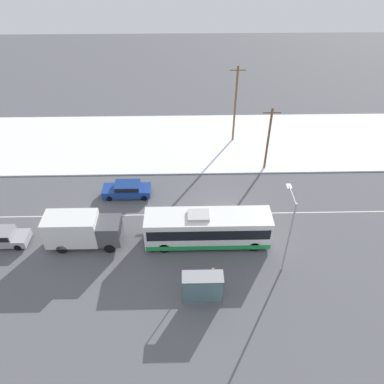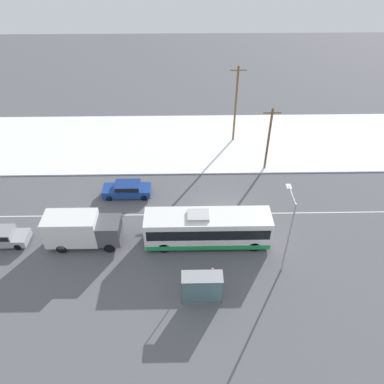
% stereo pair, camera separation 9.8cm
% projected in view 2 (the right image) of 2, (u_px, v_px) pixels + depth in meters
% --- Properties ---
extents(ground_plane, '(120.00, 120.00, 0.00)m').
position_uv_depth(ground_plane, '(224.00, 214.00, 35.57)').
color(ground_plane, '#56565B').
extents(snow_lot, '(80.00, 13.65, 0.12)m').
position_uv_depth(snow_lot, '(214.00, 141.00, 46.00)').
color(snow_lot, white).
rests_on(snow_lot, ground_plane).
extents(lane_marking_center, '(60.00, 0.12, 0.00)m').
position_uv_depth(lane_marking_center, '(224.00, 214.00, 35.57)').
color(lane_marking_center, silver).
rests_on(lane_marking_center, ground_plane).
extents(city_bus, '(10.61, 2.57, 3.22)m').
position_uv_depth(city_bus, '(207.00, 228.00, 31.74)').
color(city_bus, white).
rests_on(city_bus, ground_plane).
extents(box_truck, '(6.29, 2.30, 3.08)m').
position_uv_depth(box_truck, '(81.00, 229.00, 31.51)').
color(box_truck, silver).
rests_on(box_truck, ground_plane).
extents(sedan_car, '(4.75, 1.80, 1.48)m').
position_uv_depth(sedan_car, '(127.00, 189.00, 37.28)').
color(sedan_car, navy).
rests_on(sedan_car, ground_plane).
extents(parked_car_near_truck, '(4.34, 1.80, 1.51)m').
position_uv_depth(parked_car_near_truck, '(2.00, 236.00, 32.08)').
color(parked_car_near_truck, '#9E9EA3').
rests_on(parked_car_near_truck, ground_plane).
extents(pedestrian_at_stop, '(0.59, 0.26, 1.64)m').
position_uv_depth(pedestrian_at_stop, '(212.00, 274.00, 28.63)').
color(pedestrian_at_stop, '#23232D').
rests_on(pedestrian_at_stop, ground_plane).
extents(bus_shelter, '(3.00, 1.20, 2.40)m').
position_uv_depth(bus_shelter, '(202.00, 286.00, 26.93)').
color(bus_shelter, gray).
rests_on(bus_shelter, ground_plane).
extents(streetlamp, '(0.36, 2.57, 6.93)m').
position_uv_depth(streetlamp, '(289.00, 225.00, 27.94)').
color(streetlamp, '#9EA3A8').
rests_on(streetlamp, ground_plane).
extents(utility_pole_roadside, '(1.80, 0.24, 7.27)m').
position_uv_depth(utility_pole_roadside, '(269.00, 139.00, 39.13)').
color(utility_pole_roadside, brown).
rests_on(utility_pole_roadside, ground_plane).
extents(utility_pole_snowlot, '(1.80, 0.24, 9.33)m').
position_uv_depth(utility_pole_snowlot, '(236.00, 104.00, 43.29)').
color(utility_pole_snowlot, brown).
rests_on(utility_pole_snowlot, ground_plane).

